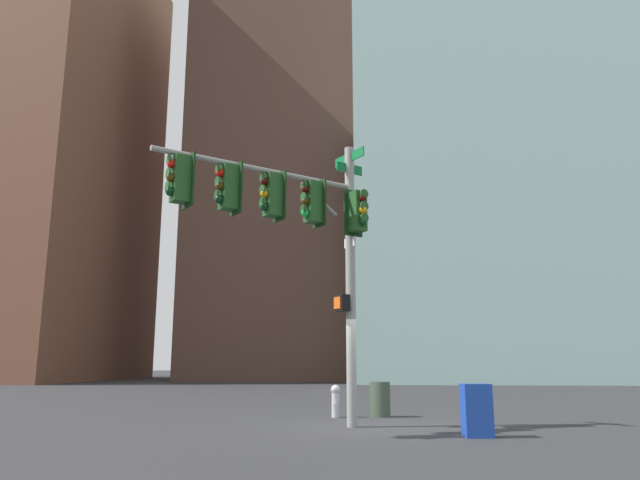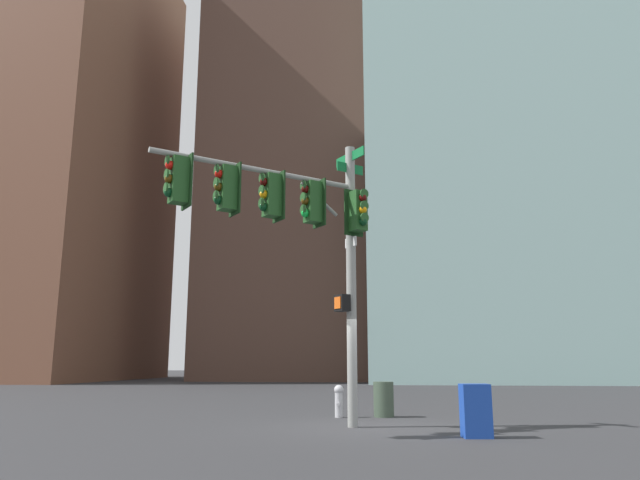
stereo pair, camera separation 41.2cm
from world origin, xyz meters
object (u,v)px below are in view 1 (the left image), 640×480
(signal_pole_assembly, at_px, (299,222))
(newspaper_box, at_px, (477,410))
(fire_hydrant, at_px, (336,400))
(litter_bin, at_px, (380,399))

(signal_pole_assembly, relative_size, newspaper_box, 6.53)
(fire_hydrant, distance_m, litter_bin, 1.25)
(fire_hydrant, relative_size, newspaper_box, 0.83)
(signal_pole_assembly, distance_m, newspaper_box, 5.65)
(newspaper_box, bearing_deg, fire_hydrant, -150.30)
(signal_pole_assembly, xyz_separation_m, fire_hydrant, (-3.45, 0.62, -4.22))
(litter_bin, height_order, newspaper_box, newspaper_box)
(fire_hydrant, relative_size, litter_bin, 0.92)
(litter_bin, relative_size, newspaper_box, 0.90)
(signal_pole_assembly, distance_m, fire_hydrant, 5.49)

